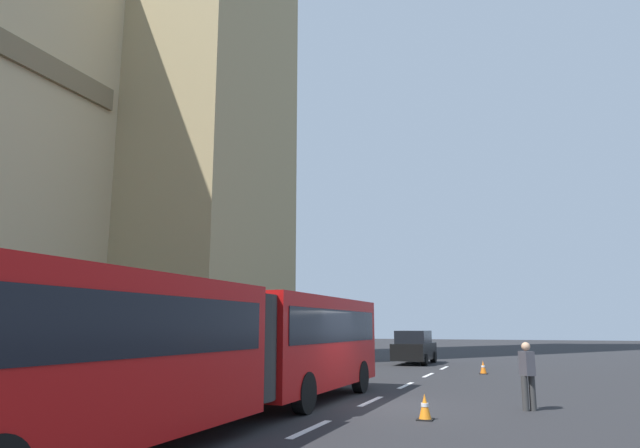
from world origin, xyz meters
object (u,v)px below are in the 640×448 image
at_px(sedan_lead, 415,347).
at_px(traffic_cone_middle, 483,367).
at_px(articulated_bus, 223,342).
at_px(traffic_cone_west, 425,407).
at_px(pedestrian_near_cones, 527,373).

relative_size(sedan_lead, traffic_cone_middle, 7.59).
height_order(articulated_bus, traffic_cone_west, articulated_bus).
xyz_separation_m(articulated_bus, traffic_cone_middle, (15.52, -4.18, -1.46)).
bearing_deg(sedan_lead, pedestrian_near_cones, -159.50).
bearing_deg(sedan_lead, articulated_bus, -179.94).
bearing_deg(traffic_cone_middle, pedestrian_near_cones, -169.56).
relative_size(articulated_bus, pedestrian_near_cones, 9.52).
relative_size(traffic_cone_west, traffic_cone_middle, 1.00).
xyz_separation_m(articulated_bus, sedan_lead, (21.17, 0.02, -0.83)).
height_order(sedan_lead, traffic_cone_middle, sedan_lead).
height_order(articulated_bus, sedan_lead, articulated_bus).
distance_m(articulated_bus, pedestrian_near_cones, 7.72).
relative_size(traffic_cone_middle, pedestrian_near_cones, 0.34).
distance_m(articulated_bus, sedan_lead, 21.19).
bearing_deg(pedestrian_near_cones, traffic_cone_west, 136.69).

